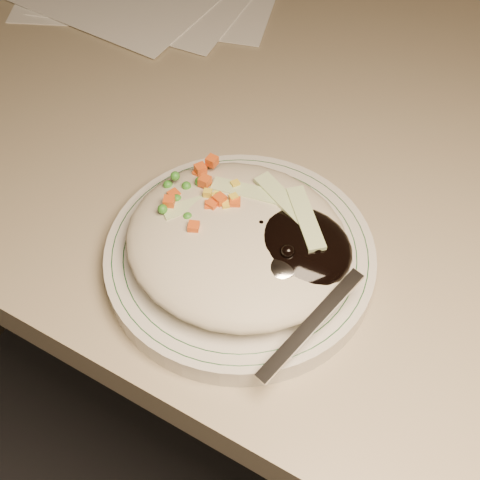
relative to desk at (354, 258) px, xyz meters
The scene contains 4 objects.
desk is the anchor object (origin of this frame).
plate 0.30m from the desk, 102.43° to the right, with size 0.24×0.24×0.02m, color silver.
plate_rim 0.31m from the desk, 102.43° to the right, with size 0.22×0.22×0.00m.
meal 0.32m from the desk, 101.25° to the right, with size 0.21×0.19×0.05m.
Camera 1 is at (0.13, 0.87, 1.22)m, focal length 50.00 mm.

